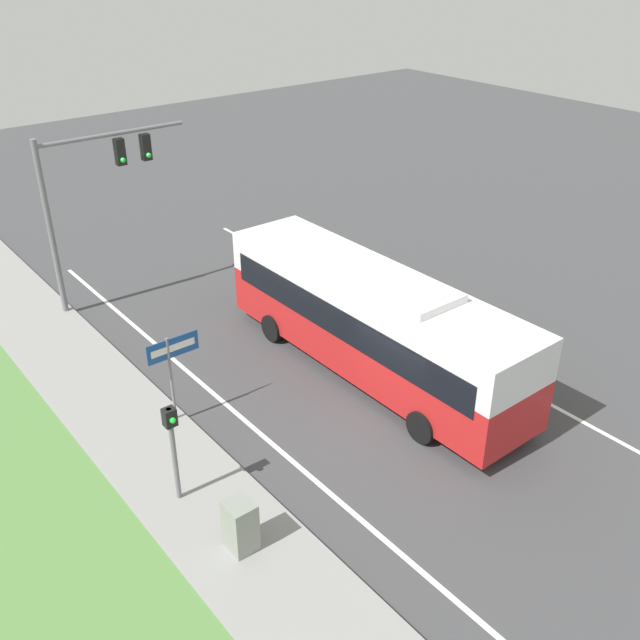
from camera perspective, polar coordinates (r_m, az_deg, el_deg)
ground_plane at (r=20.19m, az=6.38°, el=-7.32°), size 80.00×80.00×0.00m
sidewalk at (r=17.25m, az=-9.02°, el=-14.72°), size 2.80×80.00×0.12m
grass_verge at (r=16.49m, az=-19.14°, el=-18.95°), size 3.60×80.00×0.10m
lane_divider_near at (r=18.31m, az=-1.87°, el=-11.50°), size 0.14×30.00×0.01m
lane_divider_far at (r=22.50m, az=12.97°, el=-3.79°), size 0.14×30.00×0.01m
bus at (r=20.93m, az=4.19°, el=0.21°), size 2.75×10.85×3.38m
signal_gantry at (r=25.42m, az=-17.88°, el=10.24°), size 5.28×0.41×6.13m
pedestrian_signal at (r=16.49m, az=-11.73°, el=-9.30°), size 0.28×0.34×2.65m
street_sign at (r=19.08m, az=-11.73°, el=-3.21°), size 1.48×0.08×2.63m
utility_cabinet at (r=15.82m, az=-6.38°, el=-16.04°), size 0.58×0.63×1.22m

